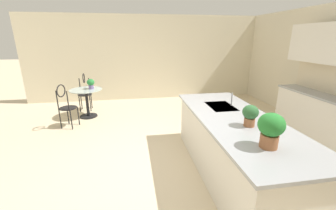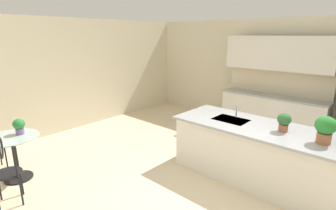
% 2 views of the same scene
% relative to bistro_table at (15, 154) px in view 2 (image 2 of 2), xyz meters
% --- Properties ---
extents(ground_plane, '(40.00, 40.00, 0.00)m').
position_rel_bistro_table_xyz_m(ground_plane, '(2.67, 1.77, -0.45)').
color(ground_plane, beige).
extents(wall_back, '(9.00, 0.12, 2.70)m').
position_rel_bistro_table_xyz_m(wall_back, '(2.67, 5.43, 0.90)').
color(wall_back, beige).
rests_on(wall_back, ground).
extents(wall_left_window, '(0.12, 7.80, 2.70)m').
position_rel_bistro_table_xyz_m(wall_left_window, '(-1.59, 1.77, 0.90)').
color(wall_left_window, beige).
rests_on(wall_left_window, ground).
extents(kitchen_island, '(2.80, 1.06, 0.92)m').
position_rel_bistro_table_xyz_m(kitchen_island, '(2.96, 2.62, 0.02)').
color(kitchen_island, white).
rests_on(kitchen_island, ground).
extents(back_counter_run, '(2.44, 0.64, 1.52)m').
position_rel_bistro_table_xyz_m(back_counter_run, '(2.27, 4.98, 0.05)').
color(back_counter_run, white).
rests_on(back_counter_run, ground).
extents(upper_cabinet_run, '(2.40, 0.36, 0.76)m').
position_rel_bistro_table_xyz_m(upper_cabinet_run, '(2.27, 4.95, 1.45)').
color(upper_cabinet_run, white).
rests_on(upper_cabinet_run, back_counter_run).
extents(bistro_table, '(0.80, 0.80, 0.74)m').
position_rel_bistro_table_xyz_m(bistro_table, '(0.00, 0.00, 0.00)').
color(bistro_table, black).
rests_on(bistro_table, ground).
extents(chair_by_island, '(0.52, 0.49, 1.04)m').
position_rel_bistro_table_xyz_m(chair_by_island, '(0.67, -0.32, 0.13)').
color(chair_by_island, black).
rests_on(chair_by_island, ground).
extents(sink_faucet, '(0.02, 0.02, 0.22)m').
position_rel_bistro_table_xyz_m(sink_faucet, '(2.42, 2.80, 0.58)').
color(sink_faucet, '#B2B5BA').
rests_on(sink_faucet, kitchen_island).
extents(potted_plant_on_table, '(0.18, 0.18, 0.26)m').
position_rel_bistro_table_xyz_m(potted_plant_on_table, '(-0.03, 0.14, 0.44)').
color(potted_plant_on_table, '#7A669E').
rests_on(potted_plant_on_table, bistro_table).
extents(potted_plant_counter_near, '(0.20, 0.20, 0.28)m').
position_rel_bistro_table_xyz_m(potted_plant_counter_near, '(3.27, 2.64, 0.63)').
color(potted_plant_counter_near, '#9E603D').
rests_on(potted_plant_counter_near, kitchen_island).
extents(potted_plant_counter_far, '(0.26, 0.26, 0.37)m').
position_rel_bistro_table_xyz_m(potted_plant_counter_far, '(3.82, 2.55, 0.69)').
color(potted_plant_counter_far, '#9E603D').
rests_on(potted_plant_counter_far, kitchen_island).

